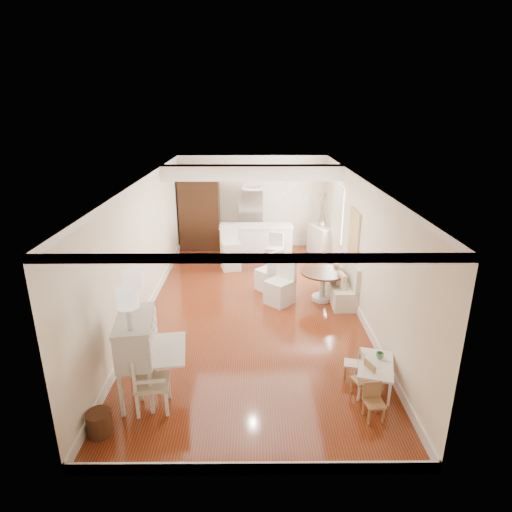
{
  "coord_description": "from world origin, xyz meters",
  "views": [
    {
      "loc": [
        0.02,
        -8.45,
        4.16
      ],
      "look_at": [
        0.08,
        0.3,
        1.1
      ],
      "focal_mm": 30.0,
      "sensor_mm": 36.0,
      "label": 1
    }
  ],
  "objects_px": {
    "slip_chair_far": "(269,270)",
    "sideboard": "(321,241)",
    "dining_table": "(322,286)",
    "kids_chair_a": "(362,379)",
    "bar_stool_right": "(274,252)",
    "fridge": "(262,220)",
    "kids_chair_b": "(352,363)",
    "kids_chair_c": "(374,403)",
    "secretary_bureau": "(138,357)",
    "gustavian_armchair": "(152,381)",
    "bar_stool_left": "(231,248)",
    "breakfast_counter": "(256,243)",
    "wicker_basket": "(99,423)",
    "pantry_cabinet": "(200,212)",
    "slip_chair_near": "(280,281)",
    "kids_table": "(375,375)"
  },
  "relations": [
    {
      "from": "pantry_cabinet",
      "to": "sideboard",
      "type": "bearing_deg",
      "value": -10.2
    },
    {
      "from": "gustavian_armchair",
      "to": "wicker_basket",
      "type": "height_order",
      "value": "gustavian_armchair"
    },
    {
      "from": "dining_table",
      "to": "kids_chair_a",
      "type": "bearing_deg",
      "value": -88.68
    },
    {
      "from": "sideboard",
      "to": "bar_stool_right",
      "type": "bearing_deg",
      "value": -161.94
    },
    {
      "from": "kids_chair_a",
      "to": "dining_table",
      "type": "relative_size",
      "value": 0.55
    },
    {
      "from": "kids_chair_a",
      "to": "bar_stool_left",
      "type": "xyz_separation_m",
      "value": [
        -2.24,
        5.38,
        0.33
      ]
    },
    {
      "from": "slip_chair_near",
      "to": "slip_chair_far",
      "type": "relative_size",
      "value": 1.06
    },
    {
      "from": "dining_table",
      "to": "bar_stool_left",
      "type": "xyz_separation_m",
      "value": [
        -2.16,
        1.96,
        0.26
      ]
    },
    {
      "from": "kids_chair_a",
      "to": "bar_stool_left",
      "type": "height_order",
      "value": "bar_stool_left"
    },
    {
      "from": "kids_chair_c",
      "to": "kids_chair_a",
      "type": "bearing_deg",
      "value": 87.36
    },
    {
      "from": "gustavian_armchair",
      "to": "pantry_cabinet",
      "type": "height_order",
      "value": "pantry_cabinet"
    },
    {
      "from": "kids_table",
      "to": "slip_chair_near",
      "type": "bearing_deg",
      "value": 113.1
    },
    {
      "from": "kids_table",
      "to": "kids_chair_c",
      "type": "bearing_deg",
      "value": -105.78
    },
    {
      "from": "slip_chair_far",
      "to": "bar_stool_right",
      "type": "distance_m",
      "value": 1.36
    },
    {
      "from": "gustavian_armchair",
      "to": "pantry_cabinet",
      "type": "bearing_deg",
      "value": -5.33
    },
    {
      "from": "gustavian_armchair",
      "to": "fridge",
      "type": "bearing_deg",
      "value": -19.76
    },
    {
      "from": "slip_chair_near",
      "to": "slip_chair_far",
      "type": "bearing_deg",
      "value": 149.9
    },
    {
      "from": "kids_chair_b",
      "to": "kids_chair_c",
      "type": "relative_size",
      "value": 0.94
    },
    {
      "from": "bar_stool_left",
      "to": "pantry_cabinet",
      "type": "bearing_deg",
      "value": 105.56
    },
    {
      "from": "wicker_basket",
      "to": "fridge",
      "type": "relative_size",
      "value": 0.19
    },
    {
      "from": "fridge",
      "to": "kids_chair_a",
      "type": "bearing_deg",
      "value": -79.25
    },
    {
      "from": "kids_table",
      "to": "kids_chair_a",
      "type": "xyz_separation_m",
      "value": [
        -0.24,
        -0.18,
        0.06
      ]
    },
    {
      "from": "gustavian_armchair",
      "to": "bar_stool_left",
      "type": "bearing_deg",
      "value": -15.15
    },
    {
      "from": "kids_chair_b",
      "to": "bar_stool_left",
      "type": "relative_size",
      "value": 0.43
    },
    {
      "from": "kids_chair_a",
      "to": "slip_chair_far",
      "type": "relative_size",
      "value": 0.54
    },
    {
      "from": "kids_chair_a",
      "to": "kids_chair_c",
      "type": "xyz_separation_m",
      "value": [
        0.04,
        -0.53,
        -0.0
      ]
    },
    {
      "from": "sideboard",
      "to": "kids_chair_c",
      "type": "bearing_deg",
      "value": -114.0
    },
    {
      "from": "slip_chair_far",
      "to": "sideboard",
      "type": "bearing_deg",
      "value": -166.42
    },
    {
      "from": "gustavian_armchair",
      "to": "wicker_basket",
      "type": "bearing_deg",
      "value": 123.5
    },
    {
      "from": "kids_table",
      "to": "breakfast_counter",
      "type": "distance_m",
      "value": 6.19
    },
    {
      "from": "kids_chair_a",
      "to": "sideboard",
      "type": "bearing_deg",
      "value": 156.27
    },
    {
      "from": "kids_chair_a",
      "to": "breakfast_counter",
      "type": "xyz_separation_m",
      "value": [
        -1.56,
        6.1,
        0.24
      ]
    },
    {
      "from": "breakfast_counter",
      "to": "gustavian_armchair",
      "type": "bearing_deg",
      "value": -103.54
    },
    {
      "from": "gustavian_armchair",
      "to": "dining_table",
      "type": "distance_m",
      "value": 4.76
    },
    {
      "from": "slip_chair_far",
      "to": "bar_stool_left",
      "type": "xyz_separation_m",
      "value": [
        -0.97,
        1.37,
        0.09
      ]
    },
    {
      "from": "wicker_basket",
      "to": "pantry_cabinet",
      "type": "relative_size",
      "value": 0.15
    },
    {
      "from": "secretary_bureau",
      "to": "sideboard",
      "type": "xyz_separation_m",
      "value": [
        3.7,
        6.5,
        -0.22
      ]
    },
    {
      "from": "dining_table",
      "to": "pantry_cabinet",
      "type": "height_order",
      "value": "pantry_cabinet"
    },
    {
      "from": "gustavian_armchair",
      "to": "bar_stool_left",
      "type": "xyz_separation_m",
      "value": [
        0.85,
        5.65,
        0.15
      ]
    },
    {
      "from": "dining_table",
      "to": "breakfast_counter",
      "type": "height_order",
      "value": "breakfast_counter"
    },
    {
      "from": "slip_chair_far",
      "to": "breakfast_counter",
      "type": "bearing_deg",
      "value": -126.08
    },
    {
      "from": "slip_chair_far",
      "to": "bar_stool_left",
      "type": "relative_size",
      "value": 0.84
    },
    {
      "from": "kids_chair_b",
      "to": "pantry_cabinet",
      "type": "distance_m",
      "value": 7.5
    },
    {
      "from": "slip_chair_near",
      "to": "breakfast_counter",
      "type": "height_order",
      "value": "slip_chair_near"
    },
    {
      "from": "secretary_bureau",
      "to": "kids_chair_c",
      "type": "bearing_deg",
      "value": -17.61
    },
    {
      "from": "kids_chair_b",
      "to": "kids_chair_a",
      "type": "bearing_deg",
      "value": 19.73
    },
    {
      "from": "dining_table",
      "to": "slip_chair_far",
      "type": "xyz_separation_m",
      "value": [
        -1.2,
        0.59,
        0.16
      ]
    },
    {
      "from": "slip_chair_far",
      "to": "kids_chair_b",
      "type": "bearing_deg",
      "value": 65.29
    },
    {
      "from": "secretary_bureau",
      "to": "gustavian_armchair",
      "type": "distance_m",
      "value": 0.45
    },
    {
      "from": "bar_stool_left",
      "to": "slip_chair_near",
      "type": "bearing_deg",
      "value": -74.96
    }
  ]
}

